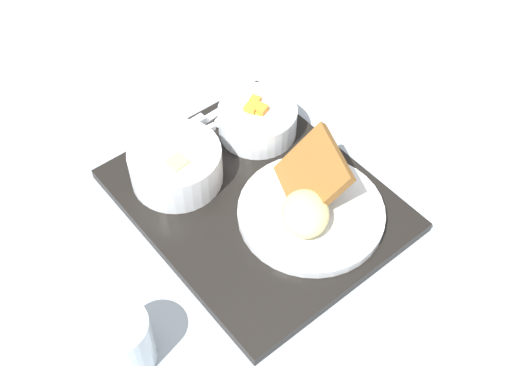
{
  "coord_description": "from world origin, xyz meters",
  "views": [
    {
      "loc": [
        0.47,
        -0.34,
        0.74
      ],
      "look_at": [
        0.0,
        0.0,
        0.05
      ],
      "focal_mm": 45.0,
      "sensor_mm": 36.0,
      "label": 1
    }
  ],
  "objects_px": {
    "bowl_salad": "(258,119)",
    "glass_water": "(124,343)",
    "bowl_soup": "(176,163)",
    "knife": "(195,124)",
    "spoon": "(211,128)",
    "plate_main": "(310,207)"
  },
  "relations": [
    {
      "from": "plate_main",
      "to": "knife",
      "type": "relative_size",
      "value": 1.0
    },
    {
      "from": "bowl_salad",
      "to": "bowl_soup",
      "type": "xyz_separation_m",
      "value": [
        0.01,
        -0.15,
        0.01
      ]
    },
    {
      "from": "bowl_soup",
      "to": "knife",
      "type": "xyz_separation_m",
      "value": [
        -0.07,
        0.08,
        -0.03
      ]
    },
    {
      "from": "spoon",
      "to": "bowl_soup",
      "type": "bearing_deg",
      "value": -150.26
    },
    {
      "from": "glass_water",
      "to": "spoon",
      "type": "bearing_deg",
      "value": 130.79
    },
    {
      "from": "knife",
      "to": "plate_main",
      "type": "bearing_deg",
      "value": -87.67
    },
    {
      "from": "bowl_salad",
      "to": "glass_water",
      "type": "distance_m",
      "value": 0.4
    },
    {
      "from": "knife",
      "to": "glass_water",
      "type": "bearing_deg",
      "value": -140.98
    },
    {
      "from": "bowl_soup",
      "to": "glass_water",
      "type": "bearing_deg",
      "value": -44.83
    },
    {
      "from": "bowl_salad",
      "to": "knife",
      "type": "distance_m",
      "value": 0.1
    },
    {
      "from": "plate_main",
      "to": "knife",
      "type": "bearing_deg",
      "value": -172.02
    },
    {
      "from": "bowl_salad",
      "to": "glass_water",
      "type": "xyz_separation_m",
      "value": [
        0.2,
        -0.35,
        -0.01
      ]
    },
    {
      "from": "knife",
      "to": "bowl_salad",
      "type": "bearing_deg",
      "value": -47.99
    },
    {
      "from": "knife",
      "to": "spoon",
      "type": "relative_size",
      "value": 1.4
    },
    {
      "from": "bowl_soup",
      "to": "spoon",
      "type": "distance_m",
      "value": 0.11
    },
    {
      "from": "bowl_soup",
      "to": "plate_main",
      "type": "xyz_separation_m",
      "value": [
        0.17,
        0.11,
        -0.01
      ]
    },
    {
      "from": "plate_main",
      "to": "glass_water",
      "type": "bearing_deg",
      "value": -84.81
    },
    {
      "from": "bowl_soup",
      "to": "spoon",
      "type": "relative_size",
      "value": 0.91
    },
    {
      "from": "bowl_salad",
      "to": "bowl_soup",
      "type": "relative_size",
      "value": 0.91
    },
    {
      "from": "bowl_soup",
      "to": "plate_main",
      "type": "height_order",
      "value": "plate_main"
    },
    {
      "from": "bowl_salad",
      "to": "glass_water",
      "type": "height_order",
      "value": "glass_water"
    },
    {
      "from": "bowl_soup",
      "to": "plate_main",
      "type": "distance_m",
      "value": 0.2
    }
  ]
}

